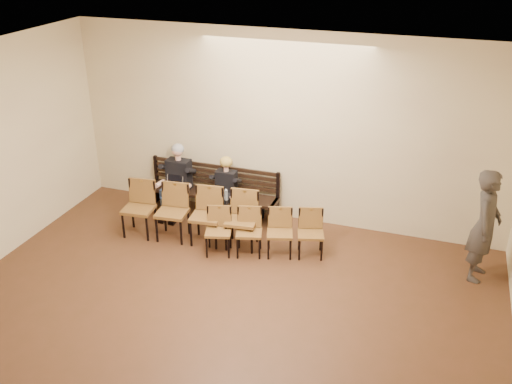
% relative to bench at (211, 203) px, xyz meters
% --- Properties ---
extents(room_walls, '(8.02, 10.01, 3.51)m').
position_rel_bench_xyz_m(room_walls, '(1.31, -3.86, 2.31)').
color(room_walls, beige).
rests_on(room_walls, ground).
extents(bench, '(2.60, 0.90, 0.45)m').
position_rel_bench_xyz_m(bench, '(0.00, 0.00, 0.00)').
color(bench, black).
rests_on(bench, ground).
extents(seated_man, '(0.56, 0.77, 1.34)m').
position_rel_bench_xyz_m(seated_man, '(-0.64, -0.12, 0.44)').
color(seated_man, black).
rests_on(seated_man, ground).
extents(seated_woman, '(0.47, 0.65, 1.09)m').
position_rel_bench_xyz_m(seated_woman, '(0.33, -0.12, 0.32)').
color(seated_woman, black).
rests_on(seated_woman, ground).
extents(laptop, '(0.33, 0.27, 0.24)m').
position_rel_bench_xyz_m(laptop, '(-0.66, -0.30, 0.35)').
color(laptop, silver).
rests_on(laptop, bench).
extents(water_bottle, '(0.07, 0.07, 0.21)m').
position_rel_bench_xyz_m(water_bottle, '(0.48, -0.42, 0.33)').
color(water_bottle, silver).
rests_on(water_bottle, bench).
extents(bag, '(0.39, 0.31, 0.25)m').
position_rel_bench_xyz_m(bag, '(0.82, 0.10, -0.10)').
color(bag, black).
rests_on(bag, ground).
extents(passerby, '(0.63, 0.84, 2.10)m').
position_rel_bench_xyz_m(passerby, '(4.81, -0.60, 0.83)').
color(passerby, '#3B3630').
rests_on(passerby, ground).
extents(chair_row_front, '(2.01, 0.97, 0.81)m').
position_rel_bench_xyz_m(chair_row_front, '(1.42, -1.07, 0.18)').
color(chair_row_front, brown).
rests_on(chair_row_front, ground).
extents(chair_row_back, '(2.45, 0.79, 0.99)m').
position_rel_bench_xyz_m(chair_row_back, '(0.03, -1.04, 0.27)').
color(chair_row_back, brown).
rests_on(chair_row_back, ground).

